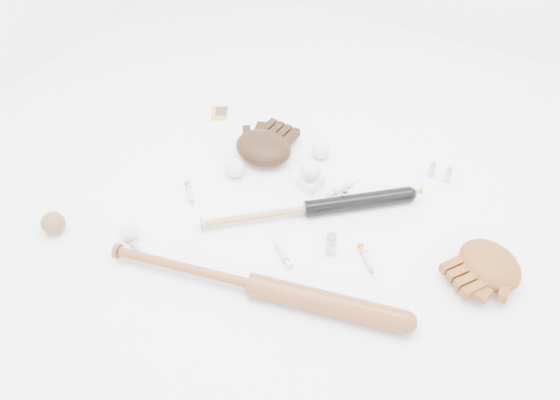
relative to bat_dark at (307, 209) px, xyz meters
The scene contains 21 objects.
bat_dark is the anchor object (origin of this frame).
bat_wood 0.38m from the bat_dark, 91.00° to the right, with size 1.01×0.07×0.07m, color brown, non-canonical shape.
glove_dark 0.36m from the bat_dark, 145.48° to the left, with size 0.28×0.28×0.10m, color black, non-canonical shape.
glove_tan 0.64m from the bat_dark, ahead, with size 0.26×0.26×0.09m, color brown, non-canonical shape.
trading_card 0.70m from the bat_dark, 149.00° to the left, with size 0.07×0.10×0.01m, color #C08D23.
pedestal 0.15m from the bat_dark, 112.25° to the left, with size 0.08×0.08×0.04m, color white.
baseball_on_pedestal 0.16m from the bat_dark, 112.25° to the left, with size 0.08×0.08×0.08m, color white.
baseball_left 0.34m from the bat_dark, behind, with size 0.08×0.08×0.08m, color white.
baseball_upper 0.32m from the bat_dark, 106.42° to the left, with size 0.07×0.07×0.07m, color white.
baseball_mid 0.63m from the bat_dark, 141.77° to the right, with size 0.06×0.06×0.06m, color white.
baseball_aged 0.89m from the bat_dark, 146.96° to the right, with size 0.08×0.08×0.08m, color brown.
syringe_0 0.60m from the bat_dark, 135.24° to the right, with size 0.16×0.03×0.02m, color #ADBCC6, non-canonical shape.
syringe_1 0.21m from the bat_dark, 88.95° to the right, with size 0.16×0.03×0.02m, color #ADBCC6, non-canonical shape.
syringe_2 0.19m from the bat_dark, 70.27° to the left, with size 0.17×0.03×0.02m, color #ADBCC6, non-canonical shape.
syringe_3 0.29m from the bat_dark, 20.88° to the right, with size 0.16×0.03×0.02m, color #ADBCC6, non-canonical shape.
syringe_4 0.39m from the bat_dark, 44.44° to the left, with size 0.14×0.02×0.02m, color #ADBCC6, non-canonical shape.
syringe_5 0.44m from the bat_dark, 164.20° to the right, with size 0.15×0.03×0.02m, color #ADBCC6, non-canonical shape.
vial_0 0.53m from the bat_dark, 50.73° to the left, with size 0.02×0.02×0.07m, color silver.
vial_1 0.57m from the bat_dark, 45.95° to the left, with size 0.02×0.02×0.06m, color silver.
vial_2 0.15m from the bat_dark, 49.31° to the left, with size 0.03×0.03×0.08m, color silver.
vial_3 0.19m from the bat_dark, 39.71° to the right, with size 0.04×0.04×0.09m, color silver.
Camera 1 is at (0.61, -1.18, 1.45)m, focal length 35.00 mm.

